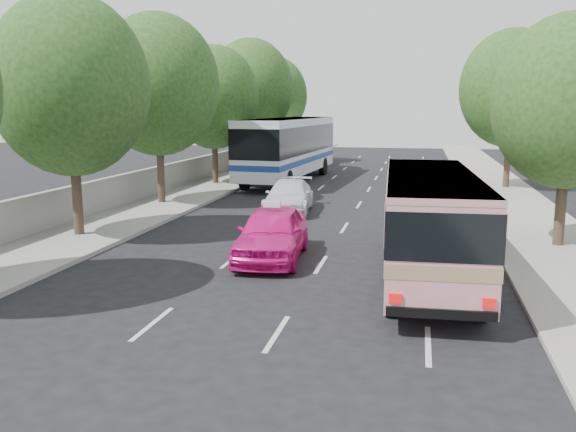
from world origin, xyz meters
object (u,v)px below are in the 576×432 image
(pink_bus, at_px, (430,215))
(pink_taxi, at_px, (272,233))
(tour_coach_front, at_px, (289,144))
(tour_coach_rear, at_px, (298,140))
(white_pickup, at_px, (289,197))

(pink_bus, xyz_separation_m, pink_taxi, (-4.89, 1.39, -1.03))
(pink_taxi, distance_m, tour_coach_front, 20.85)
(tour_coach_front, bearing_deg, pink_taxi, -75.24)
(pink_bus, relative_size, tour_coach_rear, 0.83)
(white_pickup, height_order, tour_coach_rear, tour_coach_rear)
(white_pickup, relative_size, tour_coach_front, 0.36)
(pink_taxi, bearing_deg, pink_bus, -20.11)
(tour_coach_rear, bearing_deg, pink_taxi, -81.21)
(pink_taxi, xyz_separation_m, tour_coach_rear, (-5.61, 32.56, 1.22))
(pink_taxi, distance_m, tour_coach_rear, 33.07)
(pink_taxi, relative_size, tour_coach_rear, 0.43)
(pink_bus, distance_m, pink_taxi, 5.18)
(white_pickup, xyz_separation_m, tour_coach_front, (-2.50, 11.59, 1.75))
(pink_bus, xyz_separation_m, white_pickup, (-6.22, 10.23, -1.15))
(pink_bus, xyz_separation_m, tour_coach_front, (-8.72, 21.82, 0.59))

